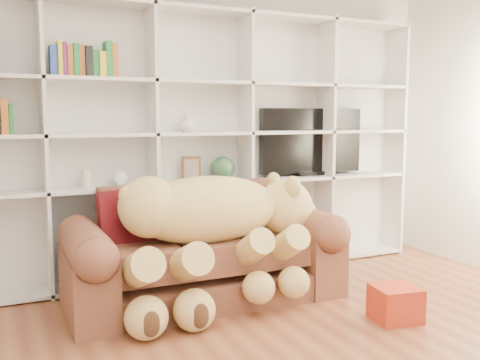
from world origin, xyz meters
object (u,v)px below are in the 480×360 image
gift_box (395,304)px  teddy_bear (213,224)px  sofa (204,257)px  tv (311,142)px

gift_box → teddy_bear: bearing=142.0°
sofa → teddy_bear: 0.35m
sofa → gift_box: bearing=-43.2°
gift_box → tv: tv is taller
sofa → gift_box: (1.08, -1.01, -0.21)m
teddy_bear → tv: (1.40, 0.84, 0.55)m
sofa → gift_box: size_ratio=6.87×
tv → sofa: bearing=-154.8°
teddy_bear → gift_box: size_ratio=5.69×
tv → teddy_bear: bearing=-149.0°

